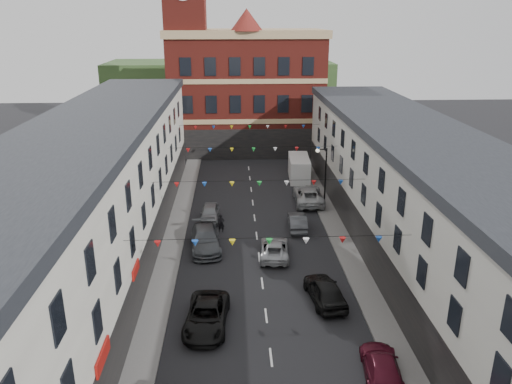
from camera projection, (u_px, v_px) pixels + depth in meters
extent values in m
plane|color=black|center=(262.00, 283.00, 34.59)|extent=(160.00, 160.00, 0.00)
cube|color=#605E5B|center=(166.00, 271.00, 36.14)|extent=(1.80, 64.00, 0.15)
cube|color=#605E5B|center=(354.00, 267.00, 36.76)|extent=(1.80, 64.00, 0.15)
cube|color=beige|center=(86.00, 214.00, 33.35)|extent=(8.00, 56.00, 10.00)
cube|color=black|center=(76.00, 136.00, 31.58)|extent=(8.40, 56.00, 0.70)
cube|color=black|center=(150.00, 258.00, 34.66)|extent=(0.12, 56.00, 3.20)
cube|color=#B6B5AA|center=(431.00, 215.00, 34.57)|extent=(8.00, 56.00, 9.00)
cube|color=black|center=(440.00, 147.00, 32.97)|extent=(8.40, 56.00, 0.70)
cube|color=black|center=(370.00, 254.00, 35.35)|extent=(0.12, 56.00, 3.20)
cube|color=maroon|center=(246.00, 95.00, 67.94)|extent=(20.00, 12.00, 15.00)
cube|color=tan|center=(246.00, 33.00, 65.30)|extent=(20.60, 12.60, 1.00)
cone|color=maroon|center=(247.00, 20.00, 60.02)|extent=(4.00, 4.00, 2.60)
cube|color=maroon|center=(187.00, 63.00, 63.29)|extent=(5.00, 5.00, 24.00)
cube|color=#2D4922|center=(220.00, 90.00, 91.21)|extent=(40.00, 14.00, 10.00)
cylinder|color=black|center=(325.00, 179.00, 47.10)|extent=(0.14, 0.14, 6.00)
cylinder|color=black|center=(322.00, 149.00, 46.13)|extent=(0.90, 0.10, 0.10)
sphere|color=beige|center=(318.00, 151.00, 46.14)|extent=(0.36, 0.36, 0.36)
imported|color=black|center=(207.00, 316.00, 29.53)|extent=(2.81, 5.41, 1.46)
imported|color=#464A4F|center=(205.00, 239.00, 39.49)|extent=(2.85, 5.82, 1.63)
imported|color=gray|center=(210.00, 213.00, 45.21)|extent=(1.75, 4.08, 1.37)
imported|color=#4C0F1E|center=(382.00, 366.00, 25.35)|extent=(2.34, 4.67, 1.30)
imported|color=black|center=(325.00, 291.00, 32.10)|extent=(2.50, 4.93, 1.61)
imported|color=#414348|center=(297.00, 222.00, 43.25)|extent=(1.64, 4.29, 1.40)
imported|color=#ABAEB0|center=(308.00, 195.00, 49.37)|extent=(2.85, 5.93, 1.63)
imported|color=#A4A7AB|center=(274.00, 248.00, 38.30)|extent=(2.58, 4.90, 1.31)
cube|color=silver|center=(299.00, 168.00, 56.72)|extent=(2.53, 5.82, 2.52)
imported|color=black|center=(221.00, 223.00, 42.62)|extent=(0.59, 0.40, 1.59)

